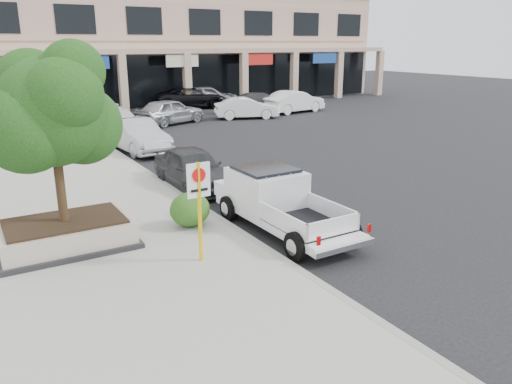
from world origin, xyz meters
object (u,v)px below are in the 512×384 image
planter_tree (57,112)px  pickup_truck (284,203)px  no_parking_sign (199,198)px  curb_car_b (137,136)px  planter (66,234)px  lot_car_a (170,111)px  lot_car_b (246,108)px  lot_car_e (208,96)px  curb_car_a (193,168)px  curb_car_d (88,111)px  lot_car_f (295,102)px  lot_car_c (262,103)px  lot_car_d (193,98)px  curb_car_c (116,123)px

planter_tree → pickup_truck: size_ratio=0.78×
no_parking_sign → curb_car_b: 13.28m
planter → planter_tree: 2.95m
no_parking_sign → pickup_truck: size_ratio=0.45×
planter_tree → no_parking_sign: bearing=-47.7°
pickup_truck → curb_car_b: size_ratio=1.10×
lot_car_a → lot_car_b: bearing=-114.9°
lot_car_e → planter: bearing=162.4°
curb_car_a → curb_car_d: bearing=89.4°
lot_car_f → lot_car_c: bearing=50.1°
curb_car_a → curb_car_d: 17.29m
curb_car_b → lot_car_c: bearing=29.8°
lot_car_e → lot_car_a: bearing=154.0°
planter → pickup_truck: pickup_truck is taller
lot_car_f → planter_tree: bearing=123.0°
curb_car_d → lot_car_a: (4.24, -3.34, 0.08)m
planter_tree → lot_car_a: bearing=61.6°
curb_car_b → planter: bearing=-121.7°
planter_tree → curb_car_a: size_ratio=0.95×
planter → lot_car_d: lot_car_d is taller
lot_car_a → curb_car_a: bearing=140.9°
planter_tree → curb_car_c: bearing=70.1°
planter → curb_car_b: size_ratio=0.69×
planter_tree → lot_car_c: size_ratio=0.80×
curb_car_a → lot_car_b: bearing=54.5°
lot_car_a → lot_car_e: size_ratio=0.95×
lot_car_f → planter: bearing=123.1°
curb_car_d → lot_car_e: bearing=23.9°
curb_car_a → lot_car_c: lot_car_c is taller
lot_car_a → lot_car_c: lot_car_a is taller
planter_tree → lot_car_f: (19.25, 17.84, -2.62)m
no_parking_sign → lot_car_f: size_ratio=0.48×
planter_tree → lot_car_d: size_ratio=0.70×
lot_car_c → no_parking_sign: bearing=160.0°
no_parking_sign → lot_car_b: bearing=57.7°
lot_car_c → lot_car_f: size_ratio=1.04×
curb_car_a → lot_car_f: lot_car_f is taller
planter_tree → no_parking_sign: planter_tree is taller
lot_car_a → lot_car_b: 5.32m
curb_car_d → lot_car_a: lot_car_a is taller
lot_car_a → lot_car_c: bearing=-99.0°
lot_car_b → lot_car_e: 7.20m
pickup_truck → lot_car_c: bearing=59.2°
planter → lot_car_b: 22.69m
lot_car_d → lot_car_a: bearing=163.5°
planter_tree → pickup_truck: bearing=-18.5°
no_parking_sign → lot_car_e: bearing=64.2°
curb_car_d → lot_car_e: size_ratio=1.04×
lot_car_c → pickup_truck: bearing=164.4°
pickup_truck → lot_car_b: pickup_truck is taller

